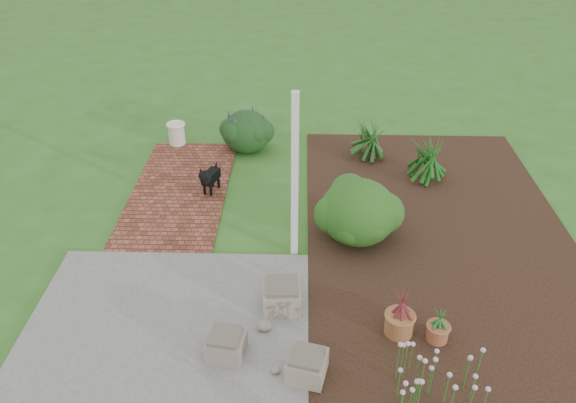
{
  "coord_description": "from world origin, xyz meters",
  "views": [
    {
      "loc": [
        0.39,
        -6.4,
        5.09
      ],
      "look_at": [
        0.2,
        0.4,
        0.7
      ],
      "focal_mm": 35.0,
      "sensor_mm": 36.0,
      "label": 1
    }
  ],
  "objects_px": {
    "stone_trough_near": "(226,346)",
    "black_dog": "(209,177)",
    "cream_ceramic_urn": "(177,134)",
    "evergreen_shrub": "(358,210)"
  },
  "relations": [
    {
      "from": "black_dog",
      "to": "evergreen_shrub",
      "type": "relative_size",
      "value": 0.5
    },
    {
      "from": "cream_ceramic_urn",
      "to": "evergreen_shrub",
      "type": "bearing_deg",
      "value": -42.33
    },
    {
      "from": "cream_ceramic_urn",
      "to": "black_dog",
      "type": "bearing_deg",
      "value": -63.08
    },
    {
      "from": "cream_ceramic_urn",
      "to": "evergreen_shrub",
      "type": "distance_m",
      "value": 4.47
    },
    {
      "from": "cream_ceramic_urn",
      "to": "stone_trough_near",
      "type": "bearing_deg",
      "value": -73.24
    },
    {
      "from": "stone_trough_near",
      "to": "black_dog",
      "type": "height_order",
      "value": "black_dog"
    },
    {
      "from": "cream_ceramic_urn",
      "to": "evergreen_shrub",
      "type": "height_order",
      "value": "evergreen_shrub"
    },
    {
      "from": "black_dog",
      "to": "cream_ceramic_urn",
      "type": "xyz_separation_m",
      "value": [
        -0.91,
        1.8,
        -0.09
      ]
    },
    {
      "from": "evergreen_shrub",
      "to": "stone_trough_near",
      "type": "bearing_deg",
      "value": -125.61
    },
    {
      "from": "cream_ceramic_urn",
      "to": "evergreen_shrub",
      "type": "xyz_separation_m",
      "value": [
        3.3,
        -3.01,
        0.26
      ]
    }
  ]
}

